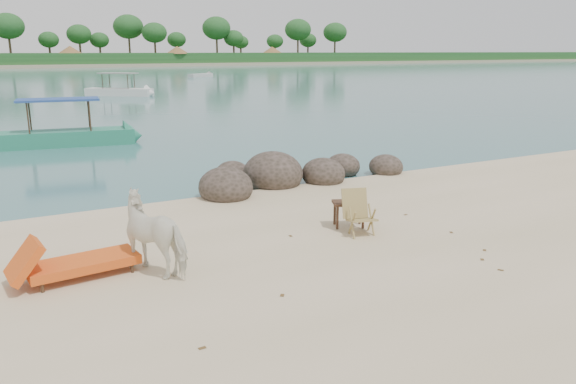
% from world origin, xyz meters
% --- Properties ---
extents(water, '(400.00, 400.00, 0.00)m').
position_xyz_m(water, '(0.00, 90.00, 0.00)').
color(water, '#376B6E').
rests_on(water, ground).
extents(far_scenery, '(420.00, 18.00, 9.50)m').
position_xyz_m(far_scenery, '(0.03, 136.70, 3.14)').
color(far_scenery, '#1E4C1E').
rests_on(far_scenery, ground).
extents(boulders, '(6.58, 3.06, 1.23)m').
position_xyz_m(boulders, '(2.99, 6.37, 0.23)').
color(boulders, '#2F281F').
rests_on(boulders, ground).
extents(cow, '(1.39, 1.71, 1.32)m').
position_xyz_m(cow, '(-1.89, 1.68, 0.66)').
color(cow, white).
rests_on(cow, ground).
extents(side_table, '(0.79, 0.66, 0.54)m').
position_xyz_m(side_table, '(2.28, 2.15, 0.27)').
color(side_table, '#332314').
rests_on(side_table, ground).
extents(lounge_chair, '(2.24, 1.00, 0.65)m').
position_xyz_m(lounge_chair, '(-3.07, 1.99, 0.33)').
color(lounge_chair, red).
rests_on(lounge_chair, ground).
extents(deck_chair, '(0.73, 0.77, 0.90)m').
position_xyz_m(deck_chair, '(2.21, 1.59, 0.45)').
color(deck_chair, '#A38C51').
rests_on(deck_chair, ground).
extents(boat_near, '(6.31, 2.14, 3.01)m').
position_xyz_m(boat_near, '(-1.66, 16.58, 1.51)').
color(boat_near, '#257E61').
rests_on(boat_near, water).
extents(boat_mid, '(5.80, 5.06, 3.07)m').
position_xyz_m(boat_mid, '(5.83, 41.53, 1.53)').
color(boat_mid, silver).
rests_on(boat_mid, water).
extents(boat_far, '(4.72, 3.37, 0.56)m').
position_xyz_m(boat_far, '(23.55, 71.20, 0.28)').
color(boat_far, beige).
rests_on(boat_far, water).
extents(dead_leaves, '(6.17, 5.85, 0.00)m').
position_xyz_m(dead_leaves, '(1.78, -0.42, 0.00)').
color(dead_leaves, brown).
rests_on(dead_leaves, ground).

